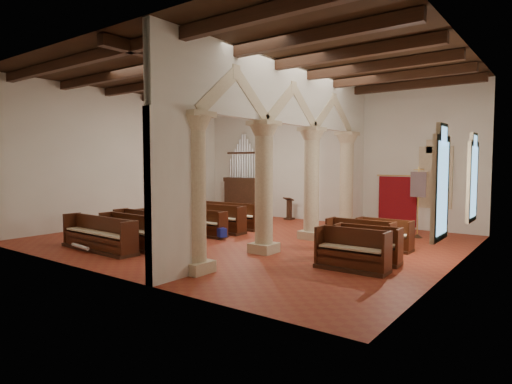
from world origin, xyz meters
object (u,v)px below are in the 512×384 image
object	(u,v)px
nave_pew_0	(99,240)
pipe_organ	(244,190)
processional_banner	(418,215)
lectern	(289,210)
aisle_pew_0	(352,256)

from	to	relation	value
nave_pew_0	pipe_organ	bearing A→B (deg)	102.50
pipe_organ	nave_pew_0	distance (m)	10.11
processional_banner	pipe_organ	bearing A→B (deg)	-178.24
lectern	nave_pew_0	bearing A→B (deg)	-89.81
lectern	aisle_pew_0	size ratio (longest dim) A/B	0.58
pipe_organ	lectern	xyz separation A→B (m)	(2.85, -0.01, -0.92)
lectern	processional_banner	size ratio (longest dim) A/B	0.42
lectern	nave_pew_0	distance (m)	9.92
processional_banner	aisle_pew_0	world-z (taller)	processional_banner
lectern	nave_pew_0	world-z (taller)	lectern
pipe_organ	aisle_pew_0	xyz separation A→B (m)	(9.41, -7.40, -1.00)
lectern	nave_pew_0	size ratio (longest dim) A/B	0.33
lectern	nave_pew_0	xyz separation A→B (m)	(-0.96, -9.87, -0.10)
lectern	pipe_organ	bearing A→B (deg)	-174.44
nave_pew_0	lectern	bearing A→B (deg)	86.11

